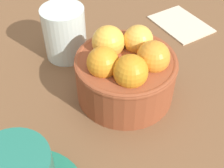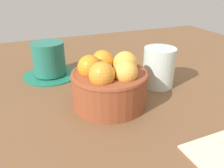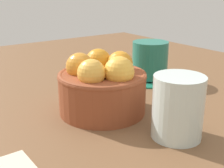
{
  "view_description": "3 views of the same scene",
  "coord_description": "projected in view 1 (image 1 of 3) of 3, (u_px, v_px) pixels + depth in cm",
  "views": [
    {
      "loc": [
        -27.91,
        19.0,
        34.99
      ],
      "look_at": [
        -1.55,
        3.3,
        5.02
      ],
      "focal_mm": 48.58,
      "sensor_mm": 36.0,
      "label": 1
    },
    {
      "loc": [
        -14.81,
        -37.4,
        23.98
      ],
      "look_at": [
        1.49,
        2.32,
        3.17
      ],
      "focal_mm": 35.82,
      "sensor_mm": 36.0,
      "label": 2
    },
    {
      "loc": [
        40.2,
        -27.04,
        21.35
      ],
      "look_at": [
        -1.54,
        3.19,
        4.04
      ],
      "focal_mm": 47.71,
      "sensor_mm": 36.0,
      "label": 3
    }
  ],
  "objects": [
    {
      "name": "folded_napkin",
      "position": [
        181.0,
        23.0,
        0.62
      ],
      "size": [
        11.77,
        8.88,
        0.6
      ],
      "primitive_type": "cube",
      "rotation": [
        0.0,
        0.0,
        0.02
      ],
      "color": "beige",
      "rests_on": "ground_plane"
    },
    {
      "name": "terracotta_bowl",
      "position": [
        126.0,
        71.0,
        0.45
      ],
      "size": [
        15.2,
        15.2,
        10.53
      ],
      "color": "brown",
      "rests_on": "ground_plane"
    },
    {
      "name": "ground_plane",
      "position": [
        124.0,
        102.0,
        0.5
      ],
      "size": [
        139.9,
        118.75,
        4.4
      ],
      "primitive_type": "cube",
      "color": "brown"
    },
    {
      "name": "water_glass",
      "position": [
        65.0,
        33.0,
        0.53
      ],
      "size": [
        7.4,
        7.4,
        9.31
      ],
      "primitive_type": "cylinder",
      "color": "silver",
      "rests_on": "ground_plane"
    }
  ]
}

